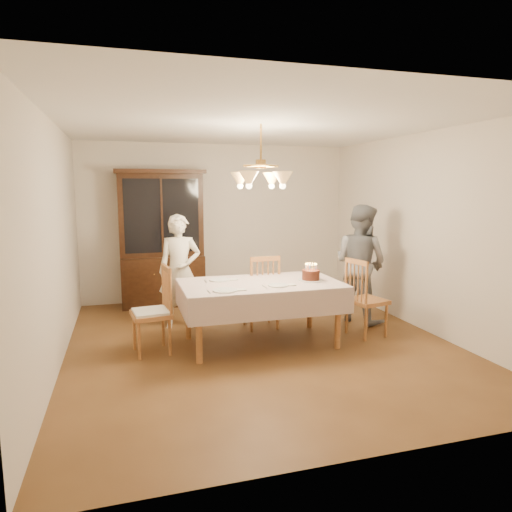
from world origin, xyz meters
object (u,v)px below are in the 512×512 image
object	(u,v)px
birthday_cake	(311,276)
dining_table	(261,289)
chair_far_side	(261,295)
china_hutch	(162,241)
elderly_woman	(180,271)

from	to	relation	value
birthday_cake	dining_table	bearing A→B (deg)	173.51
chair_far_side	china_hutch	bearing A→B (deg)	125.38
elderly_woman	birthday_cake	size ratio (longest dim) A/B	5.11
china_hutch	birthday_cake	xyz separation A→B (m)	(1.59, -2.32, -0.22)
dining_table	chair_far_side	distance (m)	0.69
dining_table	chair_far_side	xyz separation A→B (m)	(0.19, 0.62, -0.24)
dining_table	elderly_woman	xyz separation A→B (m)	(-0.85, 0.98, 0.08)
chair_far_side	elderly_woman	bearing A→B (deg)	161.04
china_hutch	dining_table	bearing A→B (deg)	-66.74
birthday_cake	elderly_woman	bearing A→B (deg)	144.44
chair_far_side	birthday_cake	xyz separation A→B (m)	(0.42, -0.69, 0.38)
dining_table	china_hutch	size ratio (longest dim) A/B	0.88
china_hutch	elderly_woman	size ratio (longest dim) A/B	1.41
china_hutch	birthday_cake	distance (m)	2.82
elderly_woman	birthday_cake	distance (m)	1.80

